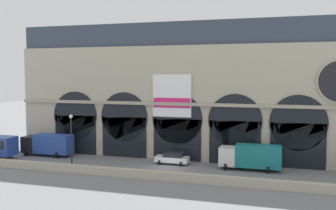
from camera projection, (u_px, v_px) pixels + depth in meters
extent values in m
plane|color=slate|center=(167.00, 169.00, 47.85)|extent=(200.00, 200.00, 0.00)
cube|color=#B2A891|center=(154.00, 175.00, 43.05)|extent=(90.00, 0.70, 0.97)
cube|color=#B2A891|center=(182.00, 102.00, 54.41)|extent=(48.43, 5.05, 15.68)
cube|color=#333D4C|center=(183.00, 35.00, 53.95)|extent=(48.43, 4.45, 3.28)
cube|color=black|center=(76.00, 135.00, 56.84)|extent=(6.68, 0.20, 5.74)
cylinder|color=black|center=(75.00, 115.00, 56.61)|extent=(7.03, 0.20, 7.03)
cube|color=black|center=(124.00, 137.00, 54.59)|extent=(6.68, 0.20, 5.74)
cylinder|color=black|center=(124.00, 117.00, 54.37)|extent=(7.03, 0.20, 7.03)
cube|color=black|center=(177.00, 140.00, 52.35)|extent=(6.68, 0.20, 5.74)
cylinder|color=black|center=(177.00, 119.00, 52.12)|extent=(7.03, 0.20, 7.03)
cube|color=black|center=(235.00, 143.00, 50.11)|extent=(6.68, 0.20, 5.74)
cylinder|color=black|center=(235.00, 121.00, 49.88)|extent=(7.03, 0.20, 7.03)
cube|color=black|center=(298.00, 146.00, 47.86)|extent=(6.68, 0.20, 5.74)
cylinder|color=black|center=(298.00, 123.00, 47.64)|extent=(7.03, 0.20, 7.03)
cube|color=white|center=(172.00, 96.00, 51.97)|extent=(5.44, 0.12, 5.80)
cube|color=#DB1E66|center=(172.00, 103.00, 51.97)|extent=(5.22, 0.04, 1.35)
cube|color=#A49A85|center=(177.00, 104.00, 51.87)|extent=(48.43, 0.50, 0.44)
cylinder|color=black|center=(9.00, 153.00, 54.86)|extent=(0.28, 1.00, 1.00)
cube|color=black|center=(31.00, 144.00, 56.36)|extent=(2.00, 2.30, 2.30)
cube|color=#28479E|center=(53.00, 144.00, 55.27)|extent=(5.50, 2.30, 2.70)
cylinder|color=black|center=(26.00, 153.00, 55.49)|extent=(0.28, 0.84, 0.84)
cylinder|color=black|center=(35.00, 150.00, 57.47)|extent=(0.28, 0.84, 0.84)
cylinder|color=black|center=(57.00, 155.00, 54.03)|extent=(0.28, 0.84, 0.84)
cylinder|color=black|center=(65.00, 152.00, 56.00)|extent=(0.28, 0.84, 0.84)
cube|color=white|center=(172.00, 159.00, 50.38)|extent=(4.40, 1.80, 0.70)
cube|color=black|center=(174.00, 155.00, 50.26)|extent=(2.46, 1.62, 0.55)
cylinder|color=black|center=(160.00, 162.00, 50.05)|extent=(0.28, 0.60, 0.60)
cylinder|color=black|center=(163.00, 160.00, 51.59)|extent=(0.28, 0.60, 0.60)
cylinder|color=black|center=(181.00, 164.00, 49.21)|extent=(0.28, 0.60, 0.60)
cylinder|color=black|center=(184.00, 161.00, 50.76)|extent=(0.28, 0.60, 0.60)
cube|color=white|center=(228.00, 156.00, 48.06)|extent=(2.00, 2.30, 2.30)
cube|color=#19727A|center=(258.00, 156.00, 46.96)|extent=(5.50, 2.30, 2.70)
cylinder|color=black|center=(226.00, 167.00, 47.19)|extent=(0.28, 0.84, 0.84)
cylinder|color=black|center=(228.00, 163.00, 49.16)|extent=(0.28, 0.84, 0.84)
cylinder|color=black|center=(268.00, 170.00, 45.72)|extent=(0.28, 0.84, 0.84)
cylinder|color=black|center=(269.00, 166.00, 47.70)|extent=(0.28, 0.84, 0.84)
cylinder|color=black|center=(71.00, 144.00, 46.71)|extent=(0.16, 0.16, 6.50)
sphere|color=#F2EDCC|center=(71.00, 116.00, 46.44)|extent=(0.44, 0.44, 0.44)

